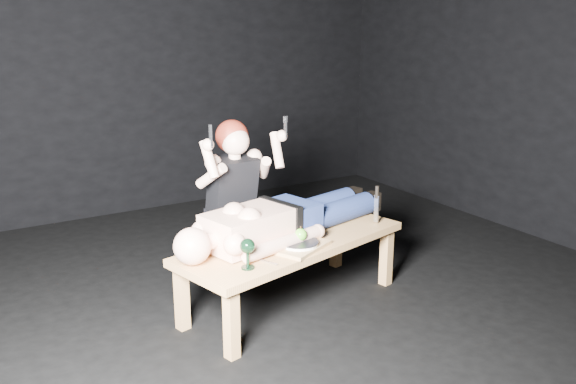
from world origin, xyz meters
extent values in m
plane|color=black|center=(0.00, 0.00, 0.00)|extent=(5.00, 5.00, 0.00)
plane|color=black|center=(0.00, 2.50, 1.50)|extent=(5.00, 0.00, 5.00)
cube|color=tan|center=(0.04, -0.03, 0.23)|extent=(1.63, 0.91, 0.45)
cube|color=tan|center=(-0.01, -0.17, 0.46)|extent=(0.43, 0.38, 0.02)
cylinder|color=white|center=(-0.01, -0.17, 0.48)|extent=(0.32, 0.32, 0.02)
sphere|color=#359A1C|center=(0.01, -0.16, 0.53)|extent=(0.08, 0.08, 0.08)
cube|color=#B2B2B7|center=(-0.28, -0.27, 0.45)|extent=(0.07, 0.16, 0.01)
cube|color=#B2B2B7|center=(0.11, -0.16, 0.45)|extent=(0.02, 0.16, 0.01)
cube|color=#B2B2B7|center=(0.10, -0.11, 0.45)|extent=(0.13, 0.12, 0.01)
camera|label=1|loc=(-1.88, -3.13, 1.80)|focal=38.30mm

